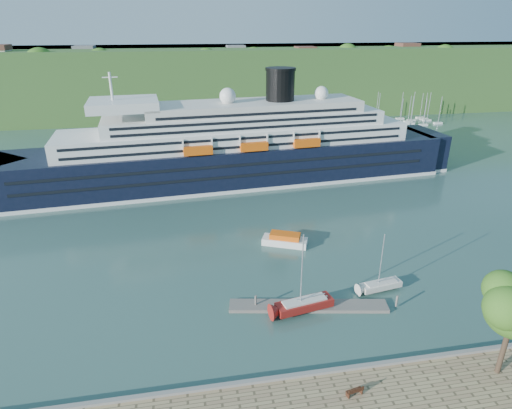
{
  "coord_description": "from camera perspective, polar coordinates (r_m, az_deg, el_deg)",
  "views": [
    {
      "loc": [
        -12.69,
        -30.63,
        32.71
      ],
      "look_at": [
        -1.85,
        30.0,
        6.41
      ],
      "focal_mm": 30.0,
      "sensor_mm": 36.0,
      "label": 1
    }
  ],
  "objects": [
    {
      "name": "sailboat_white_far",
      "position": [
        57.95,
        16.66,
        -7.64
      ],
      "size": [
        6.42,
        2.7,
        8.04
      ],
      "primitive_type": null,
      "rotation": [
        0.0,
        0.0,
        0.16
      ],
      "color": "silver",
      "rests_on": "ground"
    },
    {
      "name": "cruise_ship",
      "position": [
        92.25,
        -3.69,
        10.16
      ],
      "size": [
        108.54,
        24.36,
        24.17
      ],
      "primitive_type": null,
      "rotation": [
        0.0,
        0.0,
        0.08
      ],
      "color": "black",
      "rests_on": "ground"
    },
    {
      "name": "tender_launch",
      "position": [
        68.28,
        3.87,
        -4.62
      ],
      "size": [
        7.54,
        5.12,
        1.98
      ],
      "primitive_type": null,
      "rotation": [
        0.0,
        0.0,
        -0.41
      ],
      "color": "#E5570D",
      "rests_on": "ground"
    },
    {
      "name": "far_hillside",
      "position": [
        177.3,
        -6.21,
        16.29
      ],
      "size": [
        400.0,
        50.0,
        24.0
      ],
      "primitive_type": "cube",
      "color": "#315622",
      "rests_on": "ground"
    },
    {
      "name": "promenade_tree",
      "position": [
        47.61,
        30.91,
        -13.24
      ],
      "size": [
        7.33,
        7.33,
        12.13
      ],
      "primitive_type": null,
      "color": "#265F19",
      "rests_on": "promenade"
    },
    {
      "name": "quay_coping",
      "position": [
        45.64,
        9.64,
        -21.04
      ],
      "size": [
        220.0,
        0.5,
        0.3
      ],
      "primitive_type": "cube",
      "color": "slate",
      "rests_on": "promenade"
    },
    {
      "name": "floating_pontoon",
      "position": [
        55.02,
        6.98,
        -13.28
      ],
      "size": [
        19.76,
        5.88,
        0.44
      ],
      "primitive_type": null,
      "rotation": [
        0.0,
        0.0,
        -0.18
      ],
      "color": "#68645C",
      "rests_on": "ground"
    },
    {
      "name": "ground",
      "position": [
        46.57,
        9.46,
        -21.89
      ],
      "size": [
        400.0,
        400.0,
        0.0
      ],
      "primitive_type": "plane",
      "color": "#2A4B44",
      "rests_on": "ground"
    },
    {
      "name": "park_bench",
      "position": [
        43.81,
        12.99,
        -23.0
      ],
      "size": [
        1.79,
        1.0,
        1.08
      ],
      "primitive_type": null,
      "rotation": [
        0.0,
        0.0,
        0.19
      ],
      "color": "#3F2112",
      "rests_on": "promenade"
    },
    {
      "name": "sailboat_red",
      "position": [
        51.52,
        6.66,
        -9.46
      ],
      "size": [
        8.17,
        3.62,
        10.21
      ],
      "primitive_type": null,
      "rotation": [
        0.0,
        0.0,
        0.19
      ],
      "color": "maroon",
      "rests_on": "ground"
    }
  ]
}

